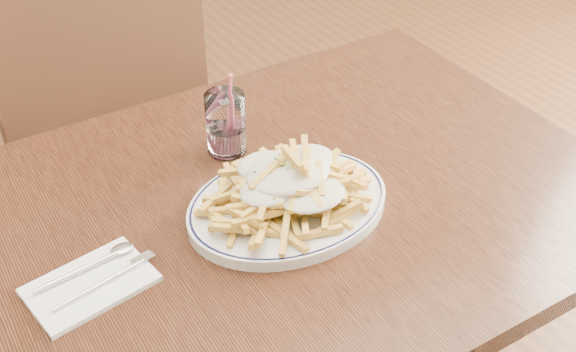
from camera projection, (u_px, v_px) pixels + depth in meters
table at (262, 242)px, 1.22m from camera, size 1.20×0.80×0.75m
chair_far at (95, 109)px, 1.73m from camera, size 0.50×0.50×1.02m
fries_plate at (288, 205)px, 1.16m from camera, size 0.36×0.32×0.02m
loaded_fries at (288, 179)px, 1.13m from camera, size 0.29×0.25×0.08m
napkin at (90, 285)px, 1.03m from camera, size 0.19×0.14×0.01m
cutlery at (88, 279)px, 1.03m from camera, size 0.19×0.09×0.01m
water_glass at (226, 127)px, 1.27m from camera, size 0.07×0.07×0.16m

